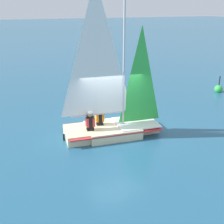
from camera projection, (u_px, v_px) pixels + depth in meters
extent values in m
plane|color=#235675|center=(112.00, 134.00, 11.75)|extent=(260.00, 260.00, 0.00)
cube|color=beige|center=(112.00, 130.00, 11.68)|extent=(2.35, 1.99, 0.40)
cube|color=beige|center=(145.00, 126.00, 12.09)|extent=(1.02, 1.05, 0.40)
cube|color=beige|center=(76.00, 134.00, 11.27)|extent=(1.10, 1.55, 0.40)
cube|color=red|center=(112.00, 127.00, 11.63)|extent=(3.99, 2.27, 0.05)
cube|color=silver|center=(136.00, 122.00, 11.89)|extent=(1.95, 1.80, 0.04)
cylinder|color=#B7B7BC|center=(124.00, 56.00, 10.74)|extent=(0.08, 0.08, 5.72)
cylinder|color=#B7B7BC|center=(98.00, 114.00, 11.24)|extent=(2.15, 0.41, 0.07)
pyramid|color=white|center=(96.00, 50.00, 10.36)|extent=(2.04, 0.38, 4.99)
pyramid|color=green|center=(141.00, 75.00, 11.22)|extent=(1.29, 0.26, 3.89)
cube|color=black|center=(64.00, 137.00, 11.16)|extent=(0.08, 0.04, 0.28)
cube|color=black|center=(100.00, 128.00, 11.78)|extent=(0.31, 0.28, 0.45)
cylinder|color=black|center=(100.00, 118.00, 11.62)|extent=(0.34, 0.34, 0.50)
cube|color=orange|center=(100.00, 117.00, 11.61)|extent=(0.38, 0.31, 0.35)
sphere|color=#A87A56|center=(99.00, 110.00, 11.50)|extent=(0.22, 0.22, 0.22)
cylinder|color=red|center=(99.00, 108.00, 11.47)|extent=(0.24, 0.24, 0.06)
cube|color=black|center=(90.00, 134.00, 11.27)|extent=(0.31, 0.28, 0.45)
cylinder|color=black|center=(90.00, 123.00, 11.11)|extent=(0.34, 0.34, 0.50)
cube|color=red|center=(90.00, 122.00, 11.10)|extent=(0.38, 0.31, 0.35)
sphere|color=#A87A56|center=(90.00, 115.00, 10.99)|extent=(0.22, 0.22, 0.22)
cylinder|color=white|center=(90.00, 113.00, 10.96)|extent=(0.24, 0.24, 0.06)
sphere|color=green|center=(218.00, 89.00, 17.64)|extent=(0.51, 0.51, 0.51)
cylinder|color=black|center=(219.00, 81.00, 17.46)|extent=(0.06, 0.06, 0.64)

